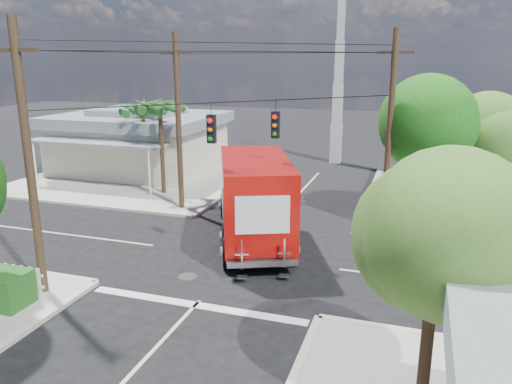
% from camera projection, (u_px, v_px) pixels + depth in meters
% --- Properties ---
extents(ground, '(120.00, 120.00, 0.00)m').
position_uv_depth(ground, '(241.00, 257.00, 20.16)').
color(ground, black).
rests_on(ground, ground).
extents(sidewalk_ne, '(14.12, 14.12, 0.14)m').
position_uv_depth(sidewalk_ne, '(499.00, 206.00, 26.84)').
color(sidewalk_ne, '#9C978D').
rests_on(sidewalk_ne, ground).
extents(sidewalk_nw, '(14.12, 14.12, 0.14)m').
position_uv_depth(sidewalk_nw, '(143.00, 177.00, 33.40)').
color(sidewalk_nw, '#9C978D').
rests_on(sidewalk_nw, ground).
extents(road_markings, '(32.00, 32.00, 0.01)m').
position_uv_depth(road_markings, '(227.00, 271.00, 18.81)').
color(road_markings, beige).
rests_on(road_markings, ground).
extents(building_nw, '(10.80, 10.20, 4.30)m').
position_uv_depth(building_nw, '(139.00, 141.00, 34.63)').
color(building_nw, beige).
rests_on(building_nw, sidewalk_nw).
extents(radio_tower, '(0.80, 0.80, 17.00)m').
position_uv_depth(radio_tower, '(338.00, 88.00, 36.89)').
color(radio_tower, silver).
rests_on(radio_tower, ground).
extents(tree_ne_front, '(4.21, 4.14, 6.66)m').
position_uv_depth(tree_ne_front, '(437.00, 125.00, 22.94)').
color(tree_ne_front, '#422D1C').
rests_on(tree_ne_front, sidewalk_ne).
extents(tree_ne_back, '(3.77, 3.66, 5.82)m').
position_uv_depth(tree_ne_back, '(491.00, 134.00, 24.33)').
color(tree_ne_back, '#422D1C').
rests_on(tree_ne_back, sidewalk_ne).
extents(tree_se, '(3.67, 3.54, 5.62)m').
position_uv_depth(tree_se, '(437.00, 244.00, 10.35)').
color(tree_se, '#422D1C').
rests_on(tree_se, sidewalk_se).
extents(palm_nw_front, '(3.01, 3.08, 5.59)m').
position_uv_depth(palm_nw_front, '(160.00, 108.00, 27.99)').
color(palm_nw_front, '#422D1C').
rests_on(palm_nw_front, sidewalk_nw).
extents(palm_nw_back, '(3.01, 3.08, 5.19)m').
position_uv_depth(palm_nw_back, '(143.00, 111.00, 30.07)').
color(palm_nw_back, '#422D1C').
rests_on(palm_nw_back, sidewalk_nw).
extents(utility_poles, '(12.00, 10.68, 9.00)m').
position_uv_depth(utility_poles, '(217.00, 134.00, 20.89)').
color(utility_poles, '#473321').
rests_on(utility_poles, ground).
extents(vending_boxes, '(1.90, 0.50, 1.10)m').
position_uv_depth(vending_boxes, '(413.00, 212.00, 23.70)').
color(vending_boxes, '#A70A07').
rests_on(vending_boxes, sidewalk_ne).
extents(delivery_truck, '(5.76, 9.08, 3.80)m').
position_uv_depth(delivery_truck, '(254.00, 197.00, 21.60)').
color(delivery_truck, black).
rests_on(delivery_truck, ground).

